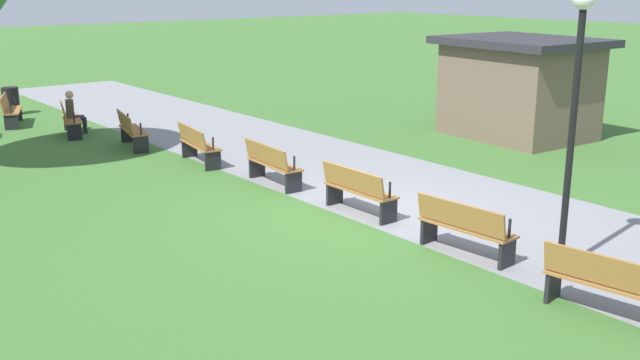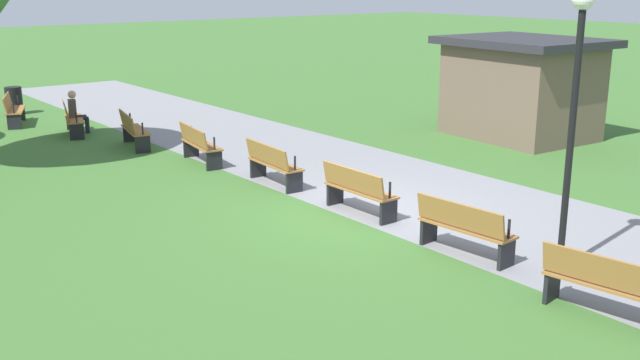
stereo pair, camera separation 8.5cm
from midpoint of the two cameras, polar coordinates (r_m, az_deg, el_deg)
name	(u,v)px [view 1 (the left image)]	position (r m, az deg, el deg)	size (l,w,h in m)	color
ground_plane	(360,213)	(13.68, 2.94, -2.59)	(120.00, 120.00, 0.00)	#3D6B2D
path_paving	(428,196)	(14.86, 8.10, -1.25)	(40.62, 4.25, 0.01)	gray
bench_0	(10,110)	(23.63, -22.80, 5.00)	(1.67, 1.02, 0.89)	#996633
bench_1	(69,118)	(21.55, -18.81, 4.50)	(1.67, 0.92, 0.89)	#996633
bench_2	(131,130)	(19.49, -14.43, 3.76)	(1.67, 0.81, 0.89)	#996633
bench_3	(198,144)	(17.44, -9.52, 2.73)	(1.66, 0.70, 0.89)	#996633
bench_4	(272,164)	(15.43, -3.89, 1.27)	(1.64, 0.59, 0.89)	#996633
bench_5	(358,190)	(13.50, 2.75, -0.75)	(1.61, 0.47, 0.89)	#996633
bench_6	(464,227)	(11.69, 10.83, -3.58)	(1.64, 0.59, 0.89)	#996633
bench_7	(608,284)	(10.08, 20.99, -7.47)	(1.66, 0.70, 0.89)	#996633
person_seated	(74,111)	(21.72, -18.51, 5.06)	(0.44, 0.58, 1.20)	#4C4238
lamp_post	(577,79)	(10.94, 18.91, 7.35)	(0.32, 0.32, 4.08)	black
trash_bin	(11,101)	(25.52, -22.74, 5.62)	(0.51, 0.51, 0.87)	black
kiosk	(519,87)	(20.81, 14.92, 6.94)	(4.18, 3.50, 2.66)	brown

